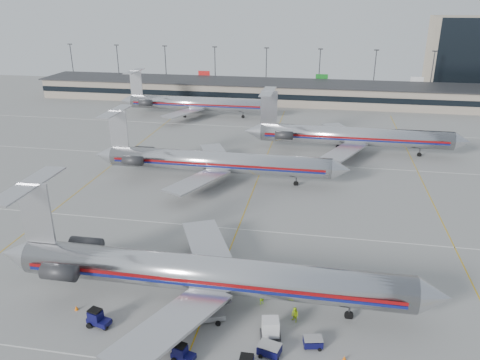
% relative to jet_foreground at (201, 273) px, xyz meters
% --- Properties ---
extents(ground, '(260.00, 260.00, 0.00)m').
position_rel_jet_foreground_xyz_m(ground, '(0.76, 7.82, -3.80)').
color(ground, gray).
rests_on(ground, ground).
extents(apron_markings, '(160.00, 0.15, 0.02)m').
position_rel_jet_foreground_xyz_m(apron_markings, '(0.76, 17.82, -3.79)').
color(apron_markings, silver).
rests_on(apron_markings, ground).
extents(terminal, '(162.00, 17.00, 6.25)m').
position_rel_jet_foreground_xyz_m(terminal, '(0.76, 105.79, -0.65)').
color(terminal, gray).
rests_on(terminal, ground).
extents(light_mast_row, '(163.60, 0.40, 15.28)m').
position_rel_jet_foreground_xyz_m(light_mast_row, '(0.76, 119.82, 4.78)').
color(light_mast_row, '#38383D').
rests_on(light_mast_row, ground).
extents(distant_building, '(30.00, 20.00, 25.00)m').
position_rel_jet_foreground_xyz_m(distant_building, '(62.76, 135.82, 8.70)').
color(distant_building, tan).
rests_on(distant_building, ground).
extents(jet_foreground, '(50.10, 29.50, 13.11)m').
position_rel_jet_foreground_xyz_m(jet_foreground, '(0.00, 0.00, 0.00)').
color(jet_foreground, silver).
rests_on(jet_foreground, ground).
extents(jet_second_row, '(47.64, 28.05, 12.47)m').
position_rel_jet_foreground_xyz_m(jet_second_row, '(-7.27, 36.23, -0.19)').
color(jet_second_row, silver).
rests_on(jet_second_row, ground).
extents(jet_third_row, '(47.36, 29.13, 12.95)m').
position_rel_jet_foreground_xyz_m(jet_third_row, '(17.83, 57.10, -0.05)').
color(jet_third_row, silver).
rests_on(jet_third_row, ground).
extents(jet_back_row, '(45.00, 27.68, 12.31)m').
position_rel_jet_foreground_xyz_m(jet_back_row, '(-23.91, 83.01, -0.23)').
color(jet_back_row, silver).
rests_on(jet_back_row, ground).
extents(tug_left, '(2.64, 1.78, 1.96)m').
position_rel_jet_foreground_xyz_m(tug_left, '(-9.61, -5.86, -2.91)').
color(tug_left, '#0A0A3A').
rests_on(tug_left, ground).
extents(tug_center, '(2.42, 1.64, 1.80)m').
position_rel_jet_foreground_xyz_m(tug_center, '(0.42, -9.04, -2.98)').
color(tug_center, '#0A0A3A').
rests_on(tug_center, ground).
extents(cart_inner, '(2.39, 1.92, 1.19)m').
position_rel_jet_foreground_xyz_m(cart_inner, '(8.40, -6.88, -3.17)').
color(cart_inner, '#0A0A3A').
rests_on(cart_inner, ground).
extents(cart_outer, '(2.04, 1.59, 1.04)m').
position_rel_jet_foreground_xyz_m(cart_outer, '(12.44, -5.01, -3.25)').
color(cart_outer, '#0A0A3A').
rests_on(cart_outer, ground).
extents(uld_container, '(2.28, 2.02, 2.11)m').
position_rel_jet_foreground_xyz_m(uld_container, '(8.19, -4.39, -2.74)').
color(uld_container, '#2D2D30').
rests_on(uld_container, ground).
extents(belt_loader, '(4.97, 2.85, 2.55)m').
position_rel_jet_foreground_xyz_m(belt_loader, '(1.27, -3.03, -3.12)').
color(belt_loader, gray).
rests_on(belt_loader, ground).
extents(ramp_worker_near, '(0.75, 0.76, 1.78)m').
position_rel_jet_foreground_xyz_m(ramp_worker_near, '(6.63, 0.87, -2.92)').
color(ramp_worker_near, '#88D013').
rests_on(ramp_worker_near, ground).
extents(ramp_worker_far, '(1.07, 1.04, 1.73)m').
position_rel_jet_foreground_xyz_m(ramp_worker_far, '(10.42, -1.59, -2.94)').
color(ramp_worker_far, '#C5F116').
rests_on(ramp_worker_far, ground).
extents(cone_right, '(0.50, 0.50, 0.53)m').
position_rel_jet_foreground_xyz_m(cone_right, '(15.43, -6.37, -3.54)').
color(cone_right, orange).
rests_on(cone_right, ground).
extents(cone_left, '(0.53, 0.53, 0.57)m').
position_rel_jet_foreground_xyz_m(cone_left, '(-13.13, -3.86, -3.52)').
color(cone_left, orange).
rests_on(cone_left, ground).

